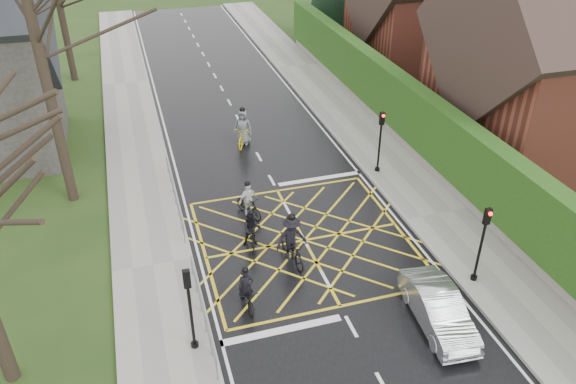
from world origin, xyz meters
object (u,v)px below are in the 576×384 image
cyclist_rear (247,294)px  cyclist_lead (243,132)px  cyclist_front (248,203)px  cyclist_back (252,232)px  car (438,309)px  cyclist_mid (292,243)px

cyclist_rear → cyclist_lead: cyclist_lead is taller
cyclist_lead → cyclist_front: bearing=-76.3°
cyclist_back → cyclist_lead: size_ratio=0.74×
cyclist_lead → car: cyclist_lead is taller
cyclist_back → car: (4.84, -5.96, 0.02)m
cyclist_front → cyclist_lead: size_ratio=0.76×
cyclist_lead → car: 15.16m
cyclist_front → car: (4.50, -8.07, 0.02)m
cyclist_back → cyclist_lead: bearing=88.4°
cyclist_rear → car: (5.84, -2.66, 0.10)m
cyclist_front → cyclist_mid: bearing=-100.2°
cyclist_rear → cyclist_mid: bearing=39.8°
cyclist_lead → car: size_ratio=0.59×
cyclist_lead → car: bearing=-53.1°
cyclist_front → cyclist_lead: 6.89m
cyclist_rear → cyclist_mid: 3.00m
cyclist_mid → cyclist_rear: bearing=-144.6°
cyclist_rear → car: bearing=-26.6°
cyclist_back → cyclist_lead: cyclist_lead is taller
cyclist_lead → car: (3.17, -14.83, -0.09)m
cyclist_back → cyclist_mid: bearing=-37.7°
cyclist_mid → car: (3.61, -4.65, -0.13)m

